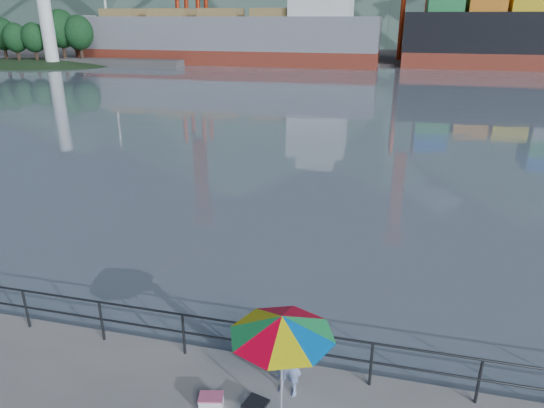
% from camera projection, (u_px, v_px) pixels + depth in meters
% --- Properties ---
extents(harbor_water, '(500.00, 280.00, 0.00)m').
position_uv_depth(harbor_water, '(388.00, 45.00, 126.50)').
color(harbor_water, slate).
rests_on(harbor_water, ground).
extents(far_dock, '(200.00, 40.00, 0.40)m').
position_uv_depth(far_dock, '(437.00, 57.00, 90.76)').
color(far_dock, '#514F4C').
rests_on(far_dock, ground).
extents(guardrail, '(22.00, 0.06, 1.03)m').
position_uv_depth(guardrail, '(227.00, 340.00, 10.25)').
color(guardrail, '#2D3033').
rests_on(guardrail, ground).
extents(lighthouse_islet, '(48.00, 26.40, 19.20)m').
position_uv_depth(lighthouse_islet, '(25.00, 62.00, 77.38)').
color(lighthouse_islet, '#263F1E').
rests_on(lighthouse_islet, ground).
extents(fisherman, '(0.56, 0.37, 1.50)m').
position_uv_depth(fisherman, '(289.00, 361.00, 9.30)').
color(fisherman, '#234593').
rests_on(fisherman, ground).
extents(beach_umbrella, '(1.88, 1.88, 2.26)m').
position_uv_depth(beach_umbrella, '(282.00, 326.00, 8.14)').
color(beach_umbrella, white).
rests_on(beach_umbrella, ground).
extents(folding_stool, '(0.49, 0.49, 0.26)m').
position_uv_depth(folding_stool, '(256.00, 408.00, 8.99)').
color(folding_stool, black).
rests_on(folding_stool, ground).
extents(cooler_bag, '(0.49, 0.38, 0.25)m').
position_uv_depth(cooler_bag, '(211.00, 403.00, 9.13)').
color(cooler_bag, white).
rests_on(cooler_bag, ground).
extents(fishing_rod, '(0.48, 1.75, 1.27)m').
position_uv_depth(fishing_rod, '(279.00, 362.00, 10.40)').
color(fishing_rod, black).
rests_on(fishing_rod, ground).
extents(bulk_carrier, '(49.31, 8.54, 14.50)m').
position_uv_depth(bulk_carrier, '(235.00, 35.00, 77.46)').
color(bulk_carrier, maroon).
rests_on(bulk_carrier, ground).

